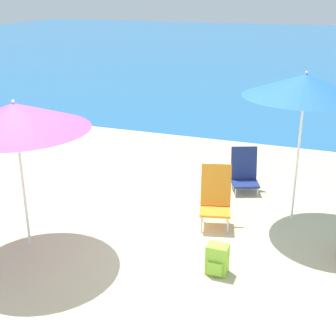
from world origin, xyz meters
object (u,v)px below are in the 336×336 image
(beach_umbrella_blue, at_px, (305,85))
(backpack_lime, at_px, (217,259))
(beach_umbrella_purple, at_px, (15,116))
(seagull, at_px, (208,166))
(beach_chair_navy, at_px, (244,171))
(beach_chair_orange, at_px, (216,196))

(beach_umbrella_blue, bearing_deg, backpack_lime, -111.41)
(beach_umbrella_blue, height_order, beach_umbrella_purple, beach_umbrella_blue)
(backpack_lime, relative_size, seagull, 1.45)
(beach_umbrella_purple, relative_size, beach_chair_navy, 2.70)
(beach_umbrella_purple, xyz_separation_m, seagull, (1.57, 3.50, -1.70))
(beach_chair_orange, height_order, beach_chair_navy, beach_chair_orange)
(beach_umbrella_purple, bearing_deg, beach_chair_navy, 51.20)
(beach_umbrella_purple, bearing_deg, beach_chair_orange, 34.48)
(beach_umbrella_purple, relative_size, backpack_lime, 5.28)
(backpack_lime, bearing_deg, beach_chair_navy, 94.57)
(beach_chair_orange, distance_m, backpack_lime, 1.35)
(beach_umbrella_purple, xyz_separation_m, backpack_lime, (2.59, 0.25, -1.65))
(beach_chair_orange, bearing_deg, beach_umbrella_blue, 12.78)
(beach_chair_orange, xyz_separation_m, seagull, (-0.65, 1.97, -0.31))
(beach_chair_navy, bearing_deg, beach_umbrella_blue, -65.36)
(backpack_lime, bearing_deg, beach_chair_orange, 105.99)
(beach_umbrella_purple, xyz_separation_m, beach_chair_navy, (2.37, 2.95, -1.50))
(beach_umbrella_blue, bearing_deg, beach_umbrella_purple, -147.89)
(beach_chair_orange, height_order, seagull, beach_chair_orange)
(beach_chair_navy, bearing_deg, beach_umbrella_purple, -150.74)
(seagull, bearing_deg, beach_chair_orange, -71.68)
(seagull, bearing_deg, backpack_lime, -72.59)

